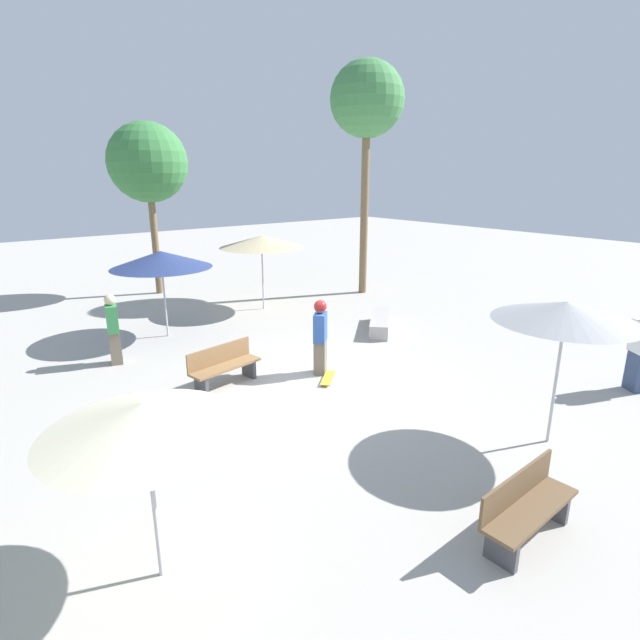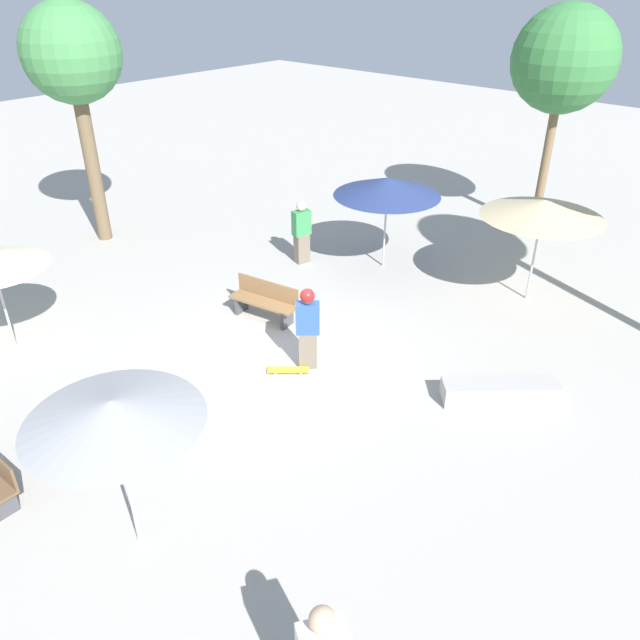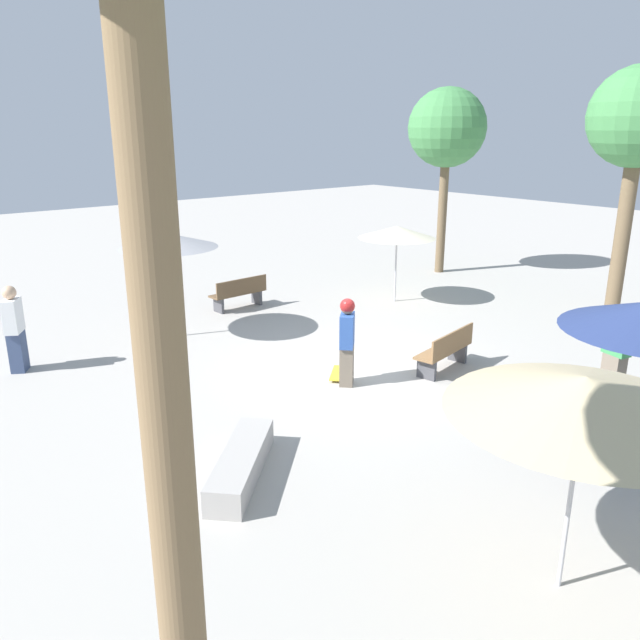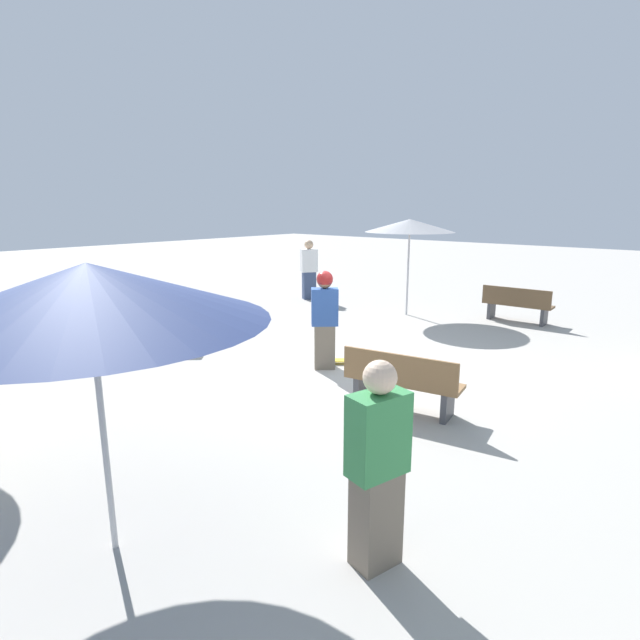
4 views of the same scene
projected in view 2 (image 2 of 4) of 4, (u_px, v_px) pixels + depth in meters
The scene contains 11 objects.
ground_plane at pixel (277, 360), 12.47m from camera, with size 60.00×60.00×0.00m, color #ADA8A0.
skater_main at pixel (308, 326), 11.85m from camera, with size 0.50×0.49×1.69m.
skateboard at pixel (288, 370), 12.07m from camera, with size 0.73×0.68×0.07m.
concrete_ledge at pixel (500, 391), 11.24m from camera, with size 1.87×1.80×0.39m.
bench_far at pixel (265, 301), 13.73m from camera, with size 1.65×0.71×0.85m.
shade_umbrella_navy at pixel (387, 187), 15.23m from camera, with size 2.66×2.66×2.35m.
shade_umbrella_tan at pixel (543, 209), 13.62m from camera, with size 2.70×2.70×2.41m.
shade_umbrella_grey at pixel (113, 412), 7.47m from camera, with size 2.23×2.23×2.42m.
palm_tree_center_left at pixel (564, 61), 16.28m from camera, with size 2.75×2.75×6.05m.
palm_tree_center_right at pixel (72, 58), 15.49m from camera, with size 2.46×2.46×6.16m.
bystander_watching at pixel (302, 232), 16.08m from camera, with size 0.36×0.51×1.67m.
Camera 2 is at (-7.56, 7.15, 6.97)m, focal length 35.00 mm.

